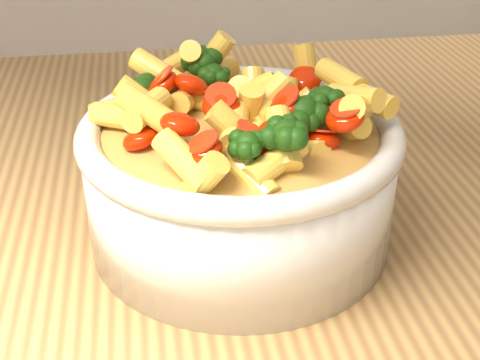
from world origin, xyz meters
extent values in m
cube|color=#AE854A|center=(0.00, 0.00, 0.88)|extent=(1.20, 0.80, 0.04)
cylinder|color=silver|center=(-0.06, -0.05, 0.94)|extent=(0.23, 0.23, 0.09)
ellipsoid|color=silver|center=(-0.06, -0.05, 0.92)|extent=(0.21, 0.21, 0.03)
torus|color=silver|center=(-0.06, -0.05, 0.99)|extent=(0.23, 0.23, 0.02)
ellipsoid|color=#E6AB4E|center=(-0.06, -0.05, 0.99)|extent=(0.20, 0.20, 0.02)
camera|label=1|loc=(-0.13, -0.48, 1.20)|focal=50.00mm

